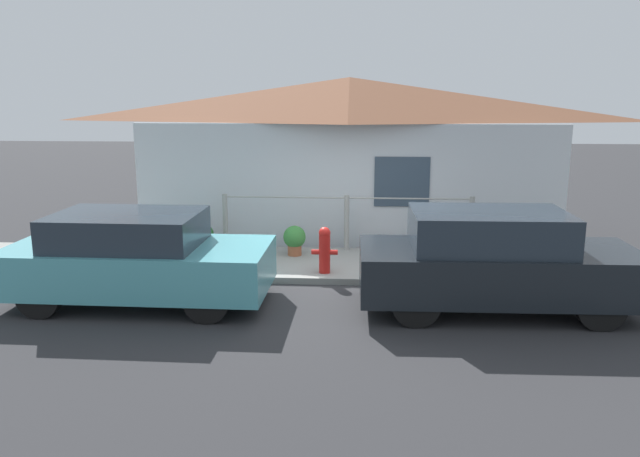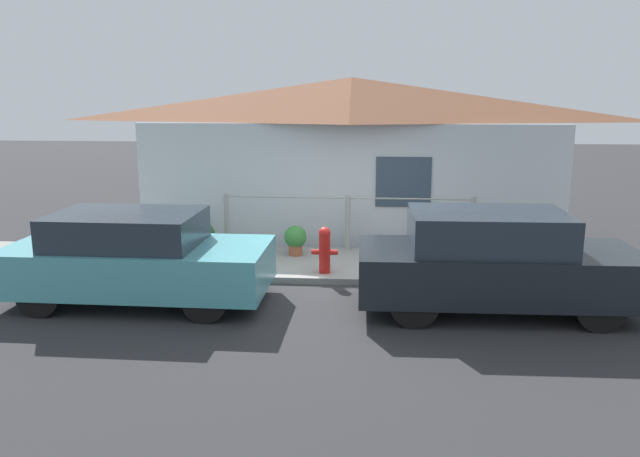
# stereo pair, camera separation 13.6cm
# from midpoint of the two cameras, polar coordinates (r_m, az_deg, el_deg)

# --- Properties ---
(ground_plane) EXTENTS (60.00, 60.00, 0.00)m
(ground_plane) POSITION_cam_midpoint_polar(r_m,az_deg,el_deg) (10.44, 1.77, -5.21)
(ground_plane) COLOR #2D2D30
(sidewalk) EXTENTS (24.00, 2.12, 0.11)m
(sidewalk) POSITION_cam_midpoint_polar(r_m,az_deg,el_deg) (11.44, 1.97, -3.35)
(sidewalk) COLOR gray
(sidewalk) RESTS_ON ground_plane
(house) EXTENTS (9.09, 2.23, 3.46)m
(house) POSITION_cam_midpoint_polar(r_m,az_deg,el_deg) (13.43, 2.40, 10.78)
(house) COLOR silver
(house) RESTS_ON ground_plane
(fence) EXTENTS (4.90, 0.10, 1.09)m
(fence) POSITION_cam_midpoint_polar(r_m,az_deg,el_deg) (12.17, 2.13, 0.79)
(fence) COLOR #999993
(fence) RESTS_ON sidewalk
(car_left) EXTENTS (3.93, 1.77, 1.39)m
(car_left) POSITION_cam_midpoint_polar(r_m,az_deg,el_deg) (9.82, -16.78, -2.62)
(car_left) COLOR teal
(car_left) RESTS_ON ground_plane
(car_right) EXTENTS (4.02, 1.69, 1.49)m
(car_right) POSITION_cam_midpoint_polar(r_m,az_deg,el_deg) (9.38, 15.32, -2.95)
(car_right) COLOR black
(car_right) RESTS_ON ground_plane
(fire_hydrant) EXTENTS (0.45, 0.20, 0.80)m
(fire_hydrant) POSITION_cam_midpoint_polar(r_m,az_deg,el_deg) (10.66, 0.06, -1.88)
(fire_hydrant) COLOR red
(fire_hydrant) RESTS_ON sidewalk
(potted_plant_near_hydrant) EXTENTS (0.43, 0.43, 0.57)m
(potted_plant_near_hydrant) POSITION_cam_midpoint_polar(r_m,az_deg,el_deg) (11.84, -2.67, -0.95)
(potted_plant_near_hydrant) COLOR #9E5638
(potted_plant_near_hydrant) RESTS_ON sidewalk
(potted_plant_by_fence) EXTENTS (0.49, 0.49, 0.62)m
(potted_plant_by_fence) POSITION_cam_midpoint_polar(r_m,az_deg,el_deg) (12.12, -11.15, -0.73)
(potted_plant_by_fence) COLOR brown
(potted_plant_by_fence) RESTS_ON sidewalk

